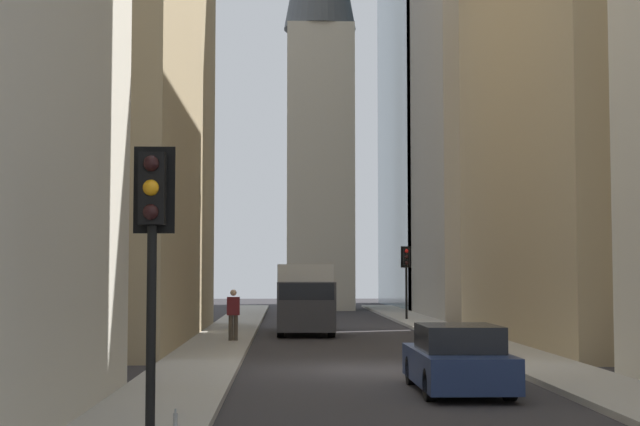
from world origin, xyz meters
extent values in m
plane|color=#302D30|center=(0.00, 0.00, 0.00)|extent=(135.00, 135.00, 0.00)
cube|color=#A8A399|center=(0.00, 4.50, 0.07)|extent=(90.00, 2.20, 0.14)
cube|color=#A8A399|center=(0.00, -4.50, 0.07)|extent=(90.00, 2.20, 0.14)
cube|color=gray|center=(28.54, -10.60, 15.63)|extent=(13.88, 10.00, 31.26)
cube|color=#9E8966|center=(8.94, -10.60, 9.48)|extent=(16.71, 10.00, 18.95)
cube|color=beige|center=(39.88, -0.15, 9.65)|extent=(4.51, 4.51, 19.29)
cube|color=silver|center=(15.53, 1.40, 1.54)|extent=(4.60, 2.25, 2.60)
cube|color=#38383D|center=(12.33, 1.40, 1.19)|extent=(1.90, 2.25, 1.90)
cube|color=black|center=(12.33, 1.40, 1.79)|extent=(1.92, 2.09, 0.64)
cylinder|color=black|center=(12.33, 0.41, 0.44)|extent=(0.88, 0.28, 0.88)
cylinder|color=black|center=(12.33, 2.38, 0.44)|extent=(0.88, 0.28, 0.88)
cylinder|color=black|center=(16.93, 0.41, 0.44)|extent=(0.88, 0.28, 0.88)
cylinder|color=black|center=(16.93, 2.38, 0.44)|extent=(0.88, 0.28, 0.88)
cube|color=navy|center=(-4.57, -1.40, 0.53)|extent=(4.30, 1.78, 0.70)
cube|color=black|center=(-4.77, -1.40, 1.15)|extent=(2.10, 1.58, 0.54)
cylinder|color=black|center=(-3.22, -2.18, 0.32)|extent=(0.64, 0.22, 0.64)
cylinder|color=black|center=(-3.22, -0.62, 0.32)|extent=(0.64, 0.22, 0.64)
cylinder|color=black|center=(-5.92, -2.18, 0.32)|extent=(0.64, 0.22, 0.64)
cylinder|color=black|center=(-5.92, -0.62, 0.32)|extent=(0.64, 0.22, 0.64)
cylinder|color=black|center=(-12.63, 3.87, 1.62)|extent=(0.12, 0.12, 2.95)
cube|color=black|center=(-12.63, 3.87, 3.54)|extent=(0.28, 0.32, 0.90)
cube|color=black|center=(-12.47, 3.87, 3.54)|extent=(0.03, 0.52, 1.10)
sphere|color=black|center=(-12.79, 3.87, 3.84)|extent=(0.20, 0.20, 0.20)
sphere|color=orange|center=(-12.79, 3.87, 3.54)|extent=(0.20, 0.20, 0.20)
sphere|color=black|center=(-12.79, 3.87, 3.24)|extent=(0.20, 0.20, 0.20)
cylinder|color=black|center=(24.03, -4.02, 1.51)|extent=(0.12, 0.12, 2.73)
cube|color=black|center=(24.03, -4.02, 3.32)|extent=(0.28, 0.32, 0.90)
cube|color=black|center=(24.19, -4.02, 3.32)|extent=(0.03, 0.52, 1.10)
sphere|color=red|center=(23.87, -4.02, 3.62)|extent=(0.20, 0.20, 0.20)
sphere|color=black|center=(23.87, -4.02, 3.32)|extent=(0.20, 0.20, 0.20)
sphere|color=black|center=(23.87, -4.02, 3.02)|extent=(0.20, 0.20, 0.20)
cylinder|color=#473D33|center=(8.81, 3.94, 0.58)|extent=(0.16, 0.16, 0.88)
cylinder|color=#473D33|center=(8.81, 4.11, 0.58)|extent=(0.16, 0.16, 0.88)
cube|color=maroon|center=(8.81, 4.02, 1.34)|extent=(0.26, 0.44, 0.63)
sphere|color=beige|center=(8.81, 4.02, 1.81)|extent=(0.22, 0.22, 0.22)
cylinder|color=#999EA3|center=(-9.68, 3.90, 0.24)|extent=(0.07, 0.07, 0.20)
cylinder|color=#999EA3|center=(-9.68, 3.90, 0.38)|extent=(0.03, 0.03, 0.07)
camera|label=1|loc=(-24.43, 2.22, 2.50)|focal=53.06mm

